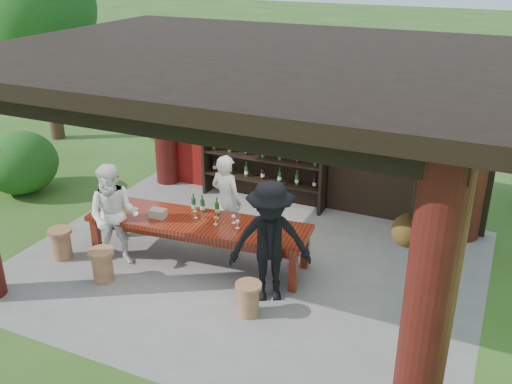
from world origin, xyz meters
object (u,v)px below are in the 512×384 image
at_px(tasting_table, 198,227).
at_px(guest_woman, 114,216).
at_px(stool_near_left, 102,264).
at_px(guest_man, 270,242).
at_px(napkin_basket, 158,213).
at_px(host, 226,201).
at_px(stool_near_right, 249,298).
at_px(wine_shelf, 263,148).
at_px(stool_far_left, 61,243).

xyz_separation_m(tasting_table, guest_woman, (-1.19, -0.61, 0.23)).
relative_size(stool_near_left, guest_woman, 0.31).
relative_size(guest_man, napkin_basket, 7.16).
bearing_deg(host, stool_near_right, 136.46).
bearing_deg(napkin_basket, wine_shelf, 77.68).
bearing_deg(guest_woman, wine_shelf, 49.34).
xyz_separation_m(stool_near_left, host, (1.22, 1.88, 0.55)).
relative_size(tasting_table, napkin_basket, 14.42).
relative_size(stool_near_left, stool_far_left, 1.00).
bearing_deg(tasting_table, wine_shelf, 90.73).
xyz_separation_m(wine_shelf, guest_woman, (-1.16, -3.27, -0.29)).
bearing_deg(stool_far_left, stool_near_right, -2.27).
bearing_deg(wine_shelf, guest_woman, -109.46).
distance_m(guest_woman, guest_man, 2.69).
distance_m(tasting_table, stool_near_left, 1.61).
xyz_separation_m(wine_shelf, guest_man, (1.53, -3.16, -0.22)).
xyz_separation_m(tasting_table, stool_near_right, (1.39, -1.02, -0.37)).
bearing_deg(stool_near_right, host, 125.55).
bearing_deg(stool_near_left, guest_man, 14.26).
distance_m(wine_shelf, tasting_table, 2.71).
relative_size(stool_far_left, guest_man, 0.29).
distance_m(wine_shelf, guest_man, 3.52).
height_order(wine_shelf, stool_far_left, wine_shelf).
height_order(host, guest_man, guest_man).
bearing_deg(tasting_table, stool_far_left, -157.80).
bearing_deg(stool_near_right, stool_far_left, 177.73).
bearing_deg(napkin_basket, host, 48.10).
bearing_deg(wine_shelf, guest_man, -64.23).
bearing_deg(guest_man, stool_near_left, 166.20).
xyz_separation_m(stool_near_right, stool_far_left, (-3.54, 0.14, 0.02)).
bearing_deg(stool_near_left, stool_near_right, 3.18).
xyz_separation_m(tasting_table, host, (0.15, 0.72, 0.19)).
height_order(tasting_table, stool_near_right, tasting_table).
bearing_deg(napkin_basket, stool_far_left, -154.68).
bearing_deg(guest_woman, stool_near_left, -98.47).
xyz_separation_m(host, guest_woman, (-1.34, -1.33, 0.03)).
xyz_separation_m(host, guest_man, (1.34, -1.22, 0.10)).
bearing_deg(stool_far_left, wine_shelf, 59.17).
distance_m(stool_near_left, stool_near_right, 2.46).
xyz_separation_m(guest_woman, guest_man, (2.68, 0.11, 0.07)).
distance_m(stool_far_left, guest_woman, 1.15).
bearing_deg(stool_far_left, stool_near_left, -14.42).
height_order(tasting_table, guest_woman, guest_woman).
bearing_deg(tasting_table, guest_woman, -152.84).
distance_m(stool_far_left, guest_man, 3.71).
relative_size(stool_near_right, host, 0.30).
relative_size(wine_shelf, stool_near_left, 4.92).
relative_size(wine_shelf, stool_far_left, 4.92).
xyz_separation_m(stool_near_right, napkin_basket, (-2.04, 0.85, 0.55)).
distance_m(wine_shelf, stool_near_left, 4.05).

